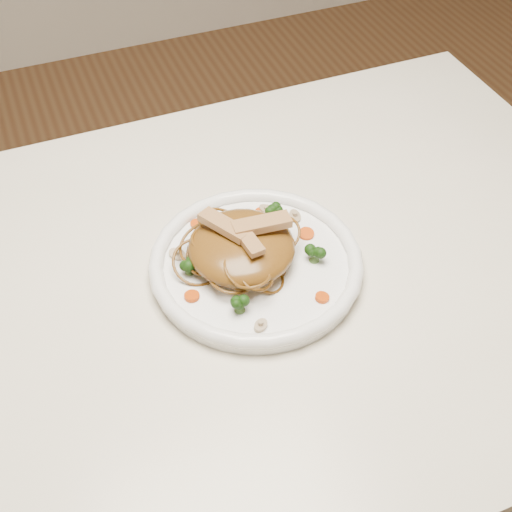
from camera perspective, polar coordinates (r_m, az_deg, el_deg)
name	(u,v)px	position (r m, az deg, el deg)	size (l,w,h in m)	color
table	(232,325)	(0.99, -2.01, -5.78)	(1.20, 0.80, 0.75)	#F1E6CC
plate	(256,267)	(0.92, 0.00, -0.95)	(0.28, 0.28, 0.02)	white
noodle_mound	(242,247)	(0.90, -1.21, 0.77)	(0.14, 0.14, 0.05)	brown
chicken_a	(262,224)	(0.89, 0.46, 2.68)	(0.08, 0.02, 0.01)	tan
chicken_b	(224,225)	(0.89, -2.68, 2.58)	(0.07, 0.02, 0.01)	tan
chicken_c	(247,238)	(0.87, -0.77, 1.50)	(0.06, 0.02, 0.01)	tan
broccoli_0	(274,212)	(0.97, 1.55, 3.73)	(0.02, 0.02, 0.03)	#17350B
broccoli_1	(189,264)	(0.90, -5.60, -0.67)	(0.03, 0.03, 0.03)	#17350B
broccoli_2	(240,302)	(0.85, -1.38, -3.85)	(0.03, 0.03, 0.03)	#17350B
broccoli_3	(315,253)	(0.91, 4.91, 0.21)	(0.02, 0.02, 0.03)	#17350B
carrot_0	(262,213)	(0.98, 0.48, 3.57)	(0.02, 0.02, 0.01)	#CC3907
carrot_1	(192,296)	(0.88, -5.37, -3.34)	(0.02, 0.02, 0.01)	#CC3907
carrot_2	(306,234)	(0.95, 4.22, 1.86)	(0.02, 0.02, 0.01)	#CC3907
carrot_3	(197,224)	(0.97, -4.94, 2.70)	(0.02, 0.02, 0.01)	#CC3907
carrot_4	(322,297)	(0.87, 5.54, -3.45)	(0.02, 0.02, 0.01)	#CC3907
mushroom_0	(261,326)	(0.84, 0.39, -5.82)	(0.02, 0.02, 0.01)	tan
mushroom_1	(295,216)	(0.98, 3.25, 3.32)	(0.02, 0.02, 0.01)	tan
mushroom_2	(177,255)	(0.93, -6.59, 0.12)	(0.02, 0.02, 0.01)	tan
mushroom_3	(267,211)	(0.98, 0.93, 3.80)	(0.03, 0.03, 0.01)	tan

